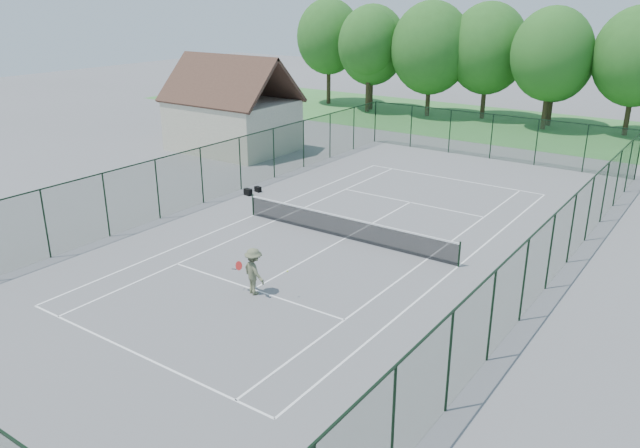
# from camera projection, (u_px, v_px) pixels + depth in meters

# --- Properties ---
(ground) EXTENTS (140.00, 140.00, 0.00)m
(ground) POSITION_uv_depth(u_px,v_px,m) (345.00, 238.00, 28.39)
(ground) COLOR slate
(ground) RESTS_ON ground
(grass_far) EXTENTS (80.00, 16.00, 0.01)m
(grass_far) POSITION_uv_depth(u_px,v_px,m) (542.00, 129.00, 51.43)
(grass_far) COLOR #42883D
(grass_far) RESTS_ON ground
(court_lines) EXTENTS (11.05, 23.85, 0.01)m
(court_lines) POSITION_uv_depth(u_px,v_px,m) (345.00, 238.00, 28.39)
(court_lines) COLOR white
(court_lines) RESTS_ON ground
(tennis_net) EXTENTS (11.08, 0.08, 1.10)m
(tennis_net) POSITION_uv_depth(u_px,v_px,m) (345.00, 227.00, 28.19)
(tennis_net) COLOR black
(tennis_net) RESTS_ON ground
(fence_enclosure) EXTENTS (18.05, 36.05, 3.02)m
(fence_enclosure) POSITION_uv_depth(u_px,v_px,m) (346.00, 206.00, 27.85)
(fence_enclosure) COLOR #183C1F
(fence_enclosure) RESTS_ON ground
(utility_building) EXTENTS (8.60, 6.27, 6.63)m
(utility_building) POSITION_uv_depth(u_px,v_px,m) (232.00, 106.00, 43.62)
(utility_building) COLOR beige
(utility_building) RESTS_ON ground
(tree_line_far) EXTENTS (39.40, 6.40, 9.70)m
(tree_line_far) POSITION_uv_depth(u_px,v_px,m) (552.00, 54.00, 49.36)
(tree_line_far) COLOR #3C2E1D
(tree_line_far) RESTS_ON ground
(sports_bag_a) EXTENTS (0.49, 0.34, 0.36)m
(sports_bag_a) POSITION_uv_depth(u_px,v_px,m) (248.00, 192.00, 34.45)
(sports_bag_a) COLOR black
(sports_bag_a) RESTS_ON ground
(sports_bag_b) EXTENTS (0.43, 0.31, 0.30)m
(sports_bag_b) POSITION_uv_depth(u_px,v_px,m) (258.00, 189.00, 35.04)
(sports_bag_b) COLOR black
(sports_bag_b) RESTS_ON ground
(tennis_player) EXTENTS (2.15, 1.00, 1.79)m
(tennis_player) POSITION_uv_depth(u_px,v_px,m) (254.00, 271.00, 22.85)
(tennis_player) COLOR #5F6446
(tennis_player) RESTS_ON ground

